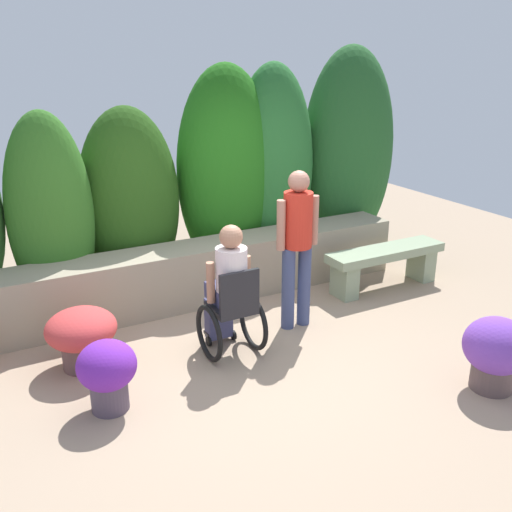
% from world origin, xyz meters
% --- Properties ---
extents(ground_plane, '(12.69, 12.69, 0.00)m').
position_xyz_m(ground_plane, '(0.00, 0.00, 0.00)').
color(ground_plane, tan).
extents(stone_retaining_wall, '(5.37, 0.56, 0.70)m').
position_xyz_m(stone_retaining_wall, '(0.00, 1.49, 0.35)').
color(stone_retaining_wall, gray).
rests_on(stone_retaining_wall, ground).
extents(hedge_backdrop, '(6.67, 1.08, 2.91)m').
position_xyz_m(hedge_backdrop, '(0.37, 2.18, 1.31)').
color(hedge_backdrop, '#33642C').
rests_on(hedge_backdrop, ground).
extents(stone_bench, '(1.59, 0.39, 0.52)m').
position_xyz_m(stone_bench, '(2.26, 0.75, 0.35)').
color(stone_bench, gray).
rests_on(stone_bench, ground).
extents(person_in_wheelchair, '(0.53, 0.66, 1.33)m').
position_xyz_m(person_in_wheelchair, '(-0.17, 0.19, 0.62)').
color(person_in_wheelchair, black).
rests_on(person_in_wheelchair, ground).
extents(person_standing_companion, '(0.49, 0.30, 1.70)m').
position_xyz_m(person_standing_companion, '(0.71, 0.38, 0.99)').
color(person_standing_companion, '#3C466F').
rests_on(person_standing_companion, ground).
extents(flower_pot_purple_near, '(0.57, 0.57, 0.67)m').
position_xyz_m(flower_pot_purple_near, '(1.58, -1.49, 0.37)').
color(flower_pot_purple_near, '#584646').
rests_on(flower_pot_purple_near, ground).
extents(flower_pot_terracotta_by_wall, '(0.66, 0.66, 0.58)m').
position_xyz_m(flower_pot_terracotta_by_wall, '(-1.50, 0.60, 0.34)').
color(flower_pot_terracotta_by_wall, brown).
rests_on(flower_pot_terracotta_by_wall, ground).
extents(flower_pot_small_foreground, '(0.49, 0.49, 0.62)m').
position_xyz_m(flower_pot_small_foreground, '(-1.47, -0.19, 0.35)').
color(flower_pot_small_foreground, '#514354').
rests_on(flower_pot_small_foreground, ground).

